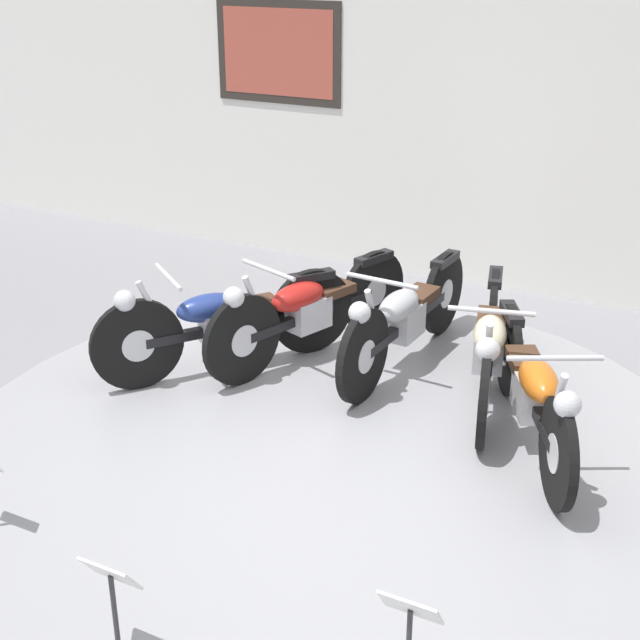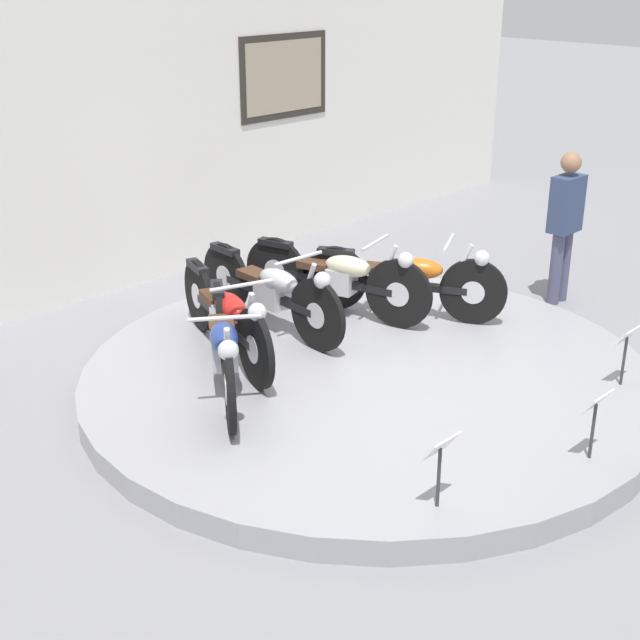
{
  "view_description": "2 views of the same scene",
  "coord_description": "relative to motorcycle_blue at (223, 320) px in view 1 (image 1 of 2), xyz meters",
  "views": [
    {
      "loc": [
        2.21,
        -4.39,
        3.13
      ],
      "look_at": [
        -0.13,
        0.12,
        0.94
      ],
      "focal_mm": 50.0,
      "sensor_mm": 36.0,
      "label": 1
    },
    {
      "loc": [
        -5.17,
        -4.54,
        3.47
      ],
      "look_at": [
        -0.27,
        0.31,
        0.62
      ],
      "focal_mm": 50.0,
      "sensor_mm": 36.0,
      "label": 2
    }
  ],
  "objects": [
    {
      "name": "ground_plane",
      "position": [
        1.14,
        -0.52,
        -0.59
      ],
      "size": [
        60.0,
        60.0,
        0.0
      ],
      "primitive_type": "plane",
      "color": "gray"
    },
    {
      "name": "motorcycle_orange",
      "position": [
        2.27,
        -0.0,
        -0.01
      ],
      "size": [
        0.98,
        1.78,
        0.8
      ],
      "color": "black",
      "rests_on": "display_platform"
    },
    {
      "name": "motorcycle_cream",
      "position": [
        1.84,
        0.49,
        0.0
      ],
      "size": [
        0.67,
        1.96,
        0.81
      ],
      "color": "black",
      "rests_on": "display_platform"
    },
    {
      "name": "info_placard_front_right",
      "position": [
        2.36,
        -2.21,
        -0.03
      ],
      "size": [
        0.26,
        0.11,
        0.51
      ],
      "color": "#333338",
      "rests_on": "display_platform"
    },
    {
      "name": "back_wall",
      "position": [
        1.14,
        3.15,
        1.31
      ],
      "size": [
        14.0,
        0.22,
        3.79
      ],
      "color": "white",
      "rests_on": "ground_plane"
    },
    {
      "name": "motorcycle_blue",
      "position": [
        0.0,
        0.0,
        0.0
      ],
      "size": [
        1.23,
        1.66,
        0.81
      ],
      "color": "black",
      "rests_on": "display_platform"
    },
    {
      "name": "display_platform",
      "position": [
        1.14,
        -0.52,
        -0.49
      ],
      "size": [
        4.87,
        4.87,
        0.19
      ],
      "primitive_type": "cylinder",
      "color": "#99999E",
      "rests_on": "ground_plane"
    },
    {
      "name": "motorcycle_silver",
      "position": [
        1.14,
        0.68,
        0.0
      ],
      "size": [
        0.54,
        2.02,
        0.81
      ],
      "color": "black",
      "rests_on": "display_platform"
    },
    {
      "name": "motorcycle_red",
      "position": [
        0.44,
        0.49,
        0.0
      ],
      "size": [
        0.74,
        1.93,
        0.81
      ],
      "color": "black",
      "rests_on": "display_platform"
    },
    {
      "name": "info_placard_front_centre",
      "position": [
        1.14,
        -2.61,
        -0.03
      ],
      "size": [
        0.26,
        0.11,
        0.51
      ],
      "color": "#333338",
      "rests_on": "display_platform"
    }
  ]
}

